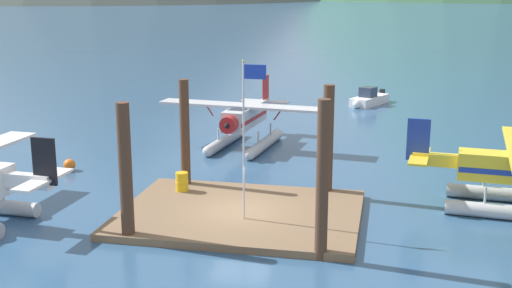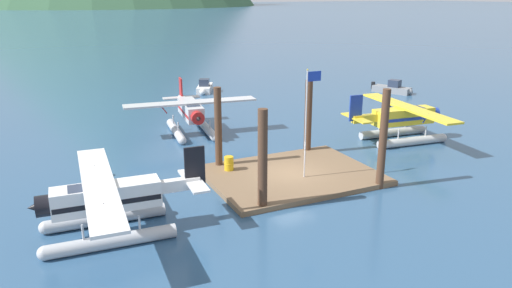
# 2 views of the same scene
# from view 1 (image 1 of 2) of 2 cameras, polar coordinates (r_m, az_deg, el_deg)

# --- Properties ---
(ground_plane) EXTENTS (1200.00, 1200.00, 0.00)m
(ground_plane) POSITION_cam_1_polar(r_m,az_deg,el_deg) (27.96, -1.35, -6.38)
(ground_plane) COLOR #2D5175
(dock_platform) EXTENTS (10.04, 7.67, 0.30)m
(dock_platform) POSITION_cam_1_polar(r_m,az_deg,el_deg) (27.90, -1.36, -6.09)
(dock_platform) COLOR brown
(dock_platform) RESTS_ON ground
(piling_near_left) EXTENTS (0.50, 0.50, 5.41)m
(piling_near_left) POSITION_cam_1_polar(r_m,az_deg,el_deg) (25.11, -11.29, -2.51)
(piling_near_left) COLOR #4C3323
(piling_near_left) RESTS_ON ground
(piling_near_right) EXTENTS (0.45, 0.45, 5.83)m
(piling_near_right) POSITION_cam_1_polar(r_m,az_deg,el_deg) (23.02, 5.79, -3.25)
(piling_near_right) COLOR #4C3323
(piling_near_right) RESTS_ON ground
(piling_far_left) EXTENTS (0.46, 0.46, 5.32)m
(piling_far_left) POSITION_cam_1_polar(r_m,az_deg,el_deg) (31.17, -6.20, 0.77)
(piling_far_left) COLOR #4C3323
(piling_far_left) RESTS_ON ground
(piling_far_right) EXTENTS (0.50, 0.50, 5.23)m
(piling_far_right) POSITION_cam_1_polar(r_m,az_deg,el_deg) (30.12, 6.27, 0.22)
(piling_far_right) COLOR #4C3323
(piling_far_right) RESTS_ON ground
(flagpole) EXTENTS (0.95, 0.10, 6.48)m
(flagpole) POSITION_cam_1_polar(r_m,az_deg,el_deg) (25.80, -0.83, 1.85)
(flagpole) COLOR silver
(flagpole) RESTS_ON dock_platform
(fuel_drum) EXTENTS (0.62, 0.62, 0.88)m
(fuel_drum) POSITION_cam_1_polar(r_m,az_deg,el_deg) (30.49, -6.46, -3.27)
(fuel_drum) COLOR gold
(fuel_drum) RESTS_ON dock_platform
(mooring_buoy) EXTENTS (0.63, 0.63, 0.63)m
(mooring_buoy) POSITION_cam_1_polar(r_m,az_deg,el_deg) (36.05, -15.93, -1.76)
(mooring_buoy) COLOR orange
(mooring_buoy) RESTS_ON ground
(seaplane_silver_bow_left) EXTENTS (10.49, 7.95, 3.84)m
(seaplane_silver_bow_left) POSITION_cam_1_polar(r_m,az_deg,el_deg) (39.32, -1.00, 1.94)
(seaplane_silver_bow_left) COLOR #B7BABF
(seaplane_silver_bow_left) RESTS_ON ground
(boat_white_open_north) EXTENTS (3.16, 4.53, 1.50)m
(boat_white_open_north) POSITION_cam_1_polar(r_m,az_deg,el_deg) (54.44, 9.78, 3.88)
(boat_white_open_north) COLOR silver
(boat_white_open_north) RESTS_ON ground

